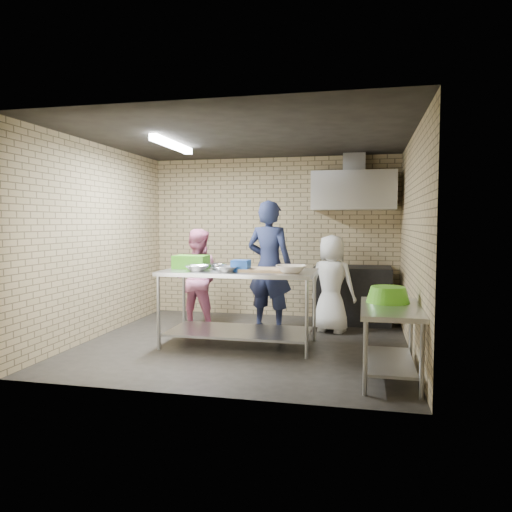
{
  "coord_description": "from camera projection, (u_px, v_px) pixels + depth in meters",
  "views": [
    {
      "loc": [
        1.52,
        -6.18,
        1.61
      ],
      "look_at": [
        0.1,
        0.2,
        1.15
      ],
      "focal_mm": 34.09,
      "sensor_mm": 36.0,
      "label": 1
    }
  ],
  "objects": [
    {
      "name": "ceiling",
      "position": [
        245.0,
        137.0,
        6.27
      ],
      "size": [
        4.2,
        4.2,
        0.0
      ],
      "primitive_type": "plane",
      "rotation": [
        3.14,
        0.0,
        0.0
      ],
      "color": "black",
      "rests_on": "ground"
    },
    {
      "name": "green_basin",
      "position": [
        388.0,
        294.0,
        5.18
      ],
      "size": [
        0.46,
        0.46,
        0.17
      ],
      "primitive_type": null,
      "color": "#59C626",
      "rests_on": "side_counter"
    },
    {
      "name": "fluorescent_fixture",
      "position": [
        173.0,
        145.0,
        6.49
      ],
      "size": [
        0.1,
        1.25,
        0.08
      ],
      "primitive_type": "cube",
      "color": "white",
      "rests_on": "ceiling"
    },
    {
      "name": "hood_duct",
      "position": [
        354.0,
        163.0,
        7.79
      ],
      "size": [
        0.35,
        0.3,
        0.3
      ],
      "primitive_type": "cube",
      "color": "#A5A8AD",
      "rests_on": "back_wall"
    },
    {
      "name": "cutting_board",
      "position": [
        265.0,
        270.0,
        6.19
      ],
      "size": [
        0.6,
        0.46,
        0.03
      ],
      "primitive_type": "cube",
      "color": "tan",
      "rests_on": "prep_table"
    },
    {
      "name": "front_wall",
      "position": [
        193.0,
        250.0,
        4.41
      ],
      "size": [
        4.2,
        0.06,
        2.7
      ],
      "primitive_type": "cube",
      "color": "tan",
      "rests_on": "ground"
    },
    {
      "name": "mixing_bowl_b",
      "position": [
        218.0,
        267.0,
        6.4
      ],
      "size": [
        0.27,
        0.27,
        0.07
      ],
      "primitive_type": "imported",
      "rotation": [
        0.0,
        0.0,
        0.15
      ],
      "color": "silver",
      "rests_on": "prep_table"
    },
    {
      "name": "prep_table",
      "position": [
        239.0,
        308.0,
        6.32
      ],
      "size": [
        1.97,
        0.98,
        0.98
      ],
      "primitive_type": "cube",
      "color": "#B8BABF",
      "rests_on": "floor"
    },
    {
      "name": "man_navy",
      "position": [
        269.0,
        266.0,
        7.18
      ],
      "size": [
        0.79,
        0.61,
        1.92
      ],
      "primitive_type": "imported",
      "rotation": [
        0.0,
        0.0,
        2.9
      ],
      "color": "#141834",
      "rests_on": "floor"
    },
    {
      "name": "stove",
      "position": [
        352.0,
        295.0,
        7.74
      ],
      "size": [
        1.2,
        0.7,
        0.9
      ],
      "primitive_type": "cube",
      "color": "black",
      "rests_on": "floor"
    },
    {
      "name": "range_hood",
      "position": [
        354.0,
        191.0,
        7.67
      ],
      "size": [
        1.3,
        0.6,
        0.6
      ],
      "primitive_type": "cube",
      "color": "silver",
      "rests_on": "back_wall"
    },
    {
      "name": "left_wall",
      "position": [
        100.0,
        240.0,
        6.82
      ],
      "size": [
        0.06,
        4.0,
        2.7
      ],
      "primitive_type": "cube",
      "color": "tan",
      "rests_on": "ground"
    },
    {
      "name": "green_crate",
      "position": [
        191.0,
        262.0,
        6.55
      ],
      "size": [
        0.44,
        0.33,
        0.17
      ],
      "primitive_type": "cube",
      "color": "green",
      "rests_on": "prep_table"
    },
    {
      "name": "mixing_bowl_c",
      "position": [
        227.0,
        269.0,
        6.09
      ],
      "size": [
        0.32,
        0.32,
        0.07
      ],
      "primitive_type": "imported",
      "rotation": [
        0.0,
        0.0,
        0.15
      ],
      "color": "silver",
      "rests_on": "prep_table"
    },
    {
      "name": "woman_white",
      "position": [
        332.0,
        284.0,
        7.08
      ],
      "size": [
        0.8,
        0.64,
        1.42
      ],
      "primitive_type": "imported",
      "rotation": [
        0.0,
        0.0,
        2.83
      ],
      "color": "white",
      "rests_on": "floor"
    },
    {
      "name": "woman_pink",
      "position": [
        197.0,
        278.0,
        7.37
      ],
      "size": [
        0.76,
        0.61,
        1.5
      ],
      "primitive_type": "imported",
      "rotation": [
        0.0,
        0.0,
        3.09
      ],
      "color": "pink",
      "rests_on": "floor"
    },
    {
      "name": "blue_tub",
      "position": [
        241.0,
        266.0,
        6.17
      ],
      "size": [
        0.22,
        0.22,
        0.14
      ],
      "primitive_type": "cube",
      "color": "blue",
      "rests_on": "prep_table"
    },
    {
      "name": "bottle_green",
      "position": [
        383.0,
        197.0,
        7.76
      ],
      "size": [
        0.06,
        0.06,
        0.15
      ],
      "primitive_type": "cylinder",
      "color": "green",
      "rests_on": "wall_shelf"
    },
    {
      "name": "ceramic_bowl",
      "position": [
        291.0,
        269.0,
        5.99
      ],
      "size": [
        0.43,
        0.43,
        0.09
      ],
      "primitive_type": "imported",
      "rotation": [
        0.0,
        0.0,
        0.15
      ],
      "color": "beige",
      "rests_on": "prep_table"
    },
    {
      "name": "side_counter",
      "position": [
        390.0,
        343.0,
        4.97
      ],
      "size": [
        0.6,
        1.2,
        0.75
      ],
      "primitive_type": "cube",
      "color": "silver",
      "rests_on": "floor"
    },
    {
      "name": "right_wall",
      "position": [
        413.0,
        243.0,
        5.9
      ],
      "size": [
        0.06,
        4.0,
        2.7
      ],
      "primitive_type": "cube",
      "color": "tan",
      "rests_on": "ground"
    },
    {
      "name": "floor",
      "position": [
        245.0,
        343.0,
        6.46
      ],
      "size": [
        4.2,
        4.2,
        0.0
      ],
      "primitive_type": "plane",
      "color": "black",
      "rests_on": "ground"
    },
    {
      "name": "wall_shelf",
      "position": [
        373.0,
        203.0,
        7.8
      ],
      "size": [
        0.8,
        0.2,
        0.04
      ],
      "primitive_type": "cube",
      "color": "#3F2B19",
      "rests_on": "back_wall"
    },
    {
      "name": "back_wall",
      "position": [
        273.0,
        237.0,
        8.31
      ],
      "size": [
        4.2,
        0.06,
        2.7
      ],
      "primitive_type": "cube",
      "color": "tan",
      "rests_on": "ground"
    },
    {
      "name": "mixing_bowl_a",
      "position": [
        197.0,
        268.0,
        6.2
      ],
      "size": [
        0.35,
        0.35,
        0.08
      ],
      "primitive_type": "imported",
      "rotation": [
        0.0,
        0.0,
        0.15
      ],
      "color": "silver",
      "rests_on": "prep_table"
    }
  ]
}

